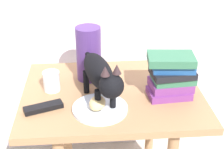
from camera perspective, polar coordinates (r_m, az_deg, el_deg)
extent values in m
cube|color=#9E724C|center=(1.45, 0.00, -3.34)|extent=(0.75, 0.59, 0.03)
cylinder|color=#9E724C|center=(1.80, -7.70, -8.13)|extent=(0.04, 0.04, 0.57)
cylinder|color=#9E724C|center=(1.82, 6.47, -7.51)|extent=(0.04, 0.04, 0.57)
cylinder|color=silver|center=(1.31, -2.02, -5.76)|extent=(0.21, 0.21, 0.01)
ellipsoid|color=#E0BC7A|center=(1.29, -2.49, -4.85)|extent=(0.08, 0.10, 0.05)
cylinder|color=black|center=(1.29, 0.15, -4.11)|extent=(0.02, 0.02, 0.10)
cylinder|color=black|center=(1.27, -2.40, -4.58)|extent=(0.02, 0.02, 0.10)
cylinder|color=black|center=(1.42, -2.04, -0.92)|extent=(0.02, 0.02, 0.10)
cylinder|color=black|center=(1.41, -4.36, -1.31)|extent=(0.02, 0.02, 0.10)
ellipsoid|color=black|center=(1.31, -2.34, 0.59)|extent=(0.15, 0.27, 0.11)
sphere|color=black|center=(1.18, -0.11, -1.94)|extent=(0.09, 0.09, 0.09)
cone|color=#332224|center=(1.15, 0.92, 0.95)|extent=(0.03, 0.03, 0.03)
cone|color=#332224|center=(1.14, -1.15, 0.61)|extent=(0.03, 0.03, 0.03)
cylinder|color=black|center=(1.48, -4.71, 4.27)|extent=(0.06, 0.16, 0.02)
cube|color=#72337A|center=(1.42, 9.56, -3.11)|extent=(0.18, 0.12, 0.03)
cube|color=#72337A|center=(1.41, 9.81, -1.70)|extent=(0.18, 0.13, 0.04)
cube|color=#336B4C|center=(1.40, 10.23, -0.54)|extent=(0.17, 0.12, 0.03)
cube|color=black|center=(1.38, 10.14, 0.31)|extent=(0.18, 0.13, 0.03)
cube|color=#1E4C8C|center=(1.37, 10.21, 1.55)|extent=(0.17, 0.13, 0.03)
cube|color=#336B4C|center=(1.35, 9.91, 2.60)|extent=(0.19, 0.13, 0.03)
cylinder|color=#4C2D72|center=(1.49, -3.94, 3.54)|extent=(0.11, 0.11, 0.24)
cylinder|color=silver|center=(1.45, -10.13, -1.11)|extent=(0.07, 0.07, 0.08)
cylinder|color=silver|center=(1.46, -10.07, -1.81)|extent=(0.06, 0.06, 0.04)
cube|color=black|center=(1.34, -11.47, -5.44)|extent=(0.16, 0.09, 0.02)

